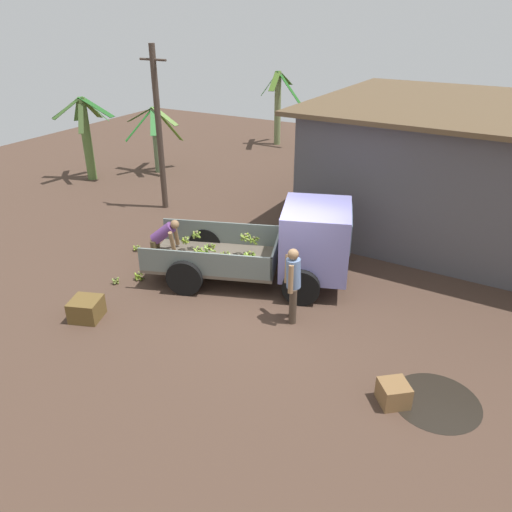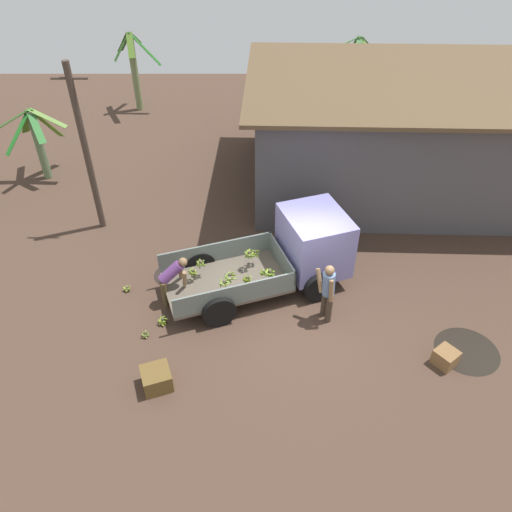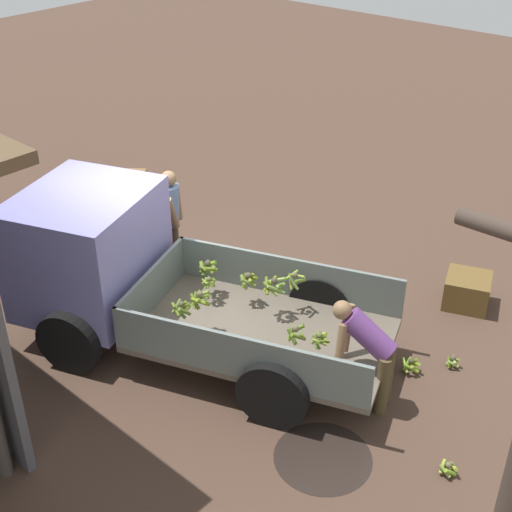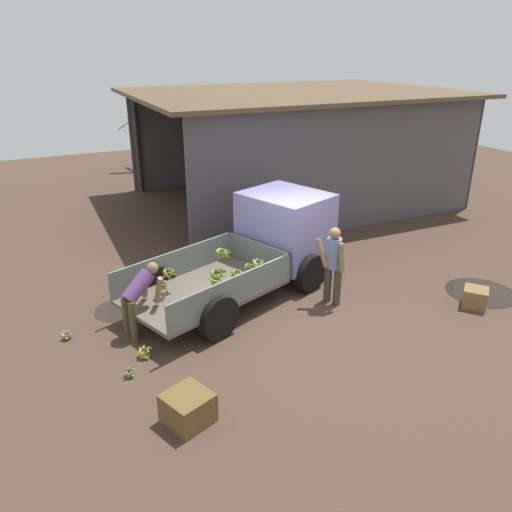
# 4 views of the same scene
# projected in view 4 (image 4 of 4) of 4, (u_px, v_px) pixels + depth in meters

# --- Properties ---
(ground) EXTENTS (36.00, 36.00, 0.00)m
(ground) POSITION_uv_depth(u_px,v_px,m) (294.00, 299.00, 10.66)
(ground) COLOR #493429
(mud_patch_0) EXTENTS (1.50, 1.50, 0.01)m
(mud_patch_0) POSITION_uv_depth(u_px,v_px,m) (481.00, 292.00, 10.94)
(mud_patch_0) COLOR black
(mud_patch_0) RESTS_ON ground
(mud_patch_1) EXTENTS (1.08, 1.08, 0.01)m
(mud_patch_1) POSITION_uv_depth(u_px,v_px,m) (121.00, 310.00, 10.22)
(mud_patch_1) COLOR black
(mud_patch_1) RESTS_ON ground
(cargo_truck) EXTENTS (5.11, 3.29, 1.98)m
(cargo_truck) POSITION_uv_depth(u_px,v_px,m) (271.00, 239.00, 11.07)
(cargo_truck) COLOR brown
(cargo_truck) RESTS_ON ground
(warehouse_shed) EXTENTS (10.60, 8.00, 3.64)m
(warehouse_shed) POSITION_uv_depth(u_px,v_px,m) (308.00, 120.00, 16.74)
(warehouse_shed) COLOR #504E52
(warehouse_shed) RESTS_ON ground
(banana_palm_2) EXTENTS (2.51, 2.96, 2.64)m
(banana_palm_2) POSITION_uv_depth(u_px,v_px,m) (154.00, 136.00, 21.30)
(banana_palm_2) COLOR #618B4B
(banana_palm_2) RESTS_ON ground
(banana_palm_4) EXTENTS (2.50, 2.32, 3.18)m
(banana_palm_4) POSITION_uv_depth(u_px,v_px,m) (209.00, 123.00, 22.15)
(banana_palm_4) COLOR #5F6A48
(banana_palm_4) RESTS_ON ground
(person_foreground_visitor) EXTENTS (0.53, 0.62, 1.68)m
(person_foreground_visitor) POSITION_uv_depth(u_px,v_px,m) (333.00, 262.00, 10.14)
(person_foreground_visitor) COLOR #44362A
(person_foreground_visitor) RESTS_ON ground
(person_worker_loading) EXTENTS (0.79, 0.68, 1.34)m
(person_worker_loading) POSITION_uv_depth(u_px,v_px,m) (139.00, 295.00, 9.10)
(person_worker_loading) COLOR #4E4025
(person_worker_loading) RESTS_ON ground
(person_bystander_near_shed) EXTENTS (0.56, 0.49, 1.53)m
(person_bystander_near_shed) POSITION_uv_depth(u_px,v_px,m) (201.00, 202.00, 14.35)
(person_bystander_near_shed) COLOR brown
(person_bystander_near_shed) RESTS_ON ground
(banana_bunch_on_ground_0) EXTENTS (0.20, 0.20, 0.17)m
(banana_bunch_on_ground_0) POSITION_uv_depth(u_px,v_px,m) (130.00, 372.00, 8.13)
(banana_bunch_on_ground_0) COLOR #47402E
(banana_bunch_on_ground_0) RESTS_ON ground
(banana_bunch_on_ground_1) EXTENTS (0.27, 0.27, 0.20)m
(banana_bunch_on_ground_1) POSITION_uv_depth(u_px,v_px,m) (144.00, 352.00, 8.62)
(banana_bunch_on_ground_1) COLOR #453E2D
(banana_bunch_on_ground_1) RESTS_ON ground
(banana_bunch_on_ground_2) EXTENTS (0.20, 0.22, 0.17)m
(banana_bunch_on_ground_2) POSITION_uv_depth(u_px,v_px,m) (66.00, 335.00, 9.17)
(banana_bunch_on_ground_2) COLOR brown
(banana_bunch_on_ground_2) RESTS_ON ground
(wooden_crate_0) EXTENTS (0.78, 0.78, 0.46)m
(wooden_crate_0) POSITION_uv_depth(u_px,v_px,m) (188.00, 408.00, 7.12)
(wooden_crate_0) COLOR brown
(wooden_crate_0) RESTS_ON ground
(wooden_crate_1) EXTENTS (0.66, 0.66, 0.40)m
(wooden_crate_1) POSITION_uv_depth(u_px,v_px,m) (475.00, 298.00, 10.29)
(wooden_crate_1) COLOR brown
(wooden_crate_1) RESTS_ON ground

